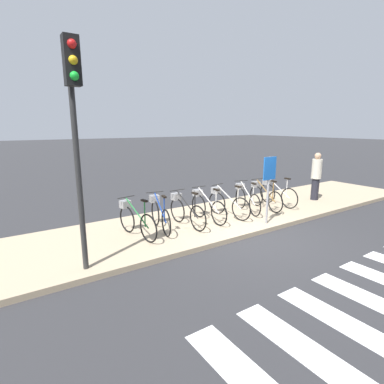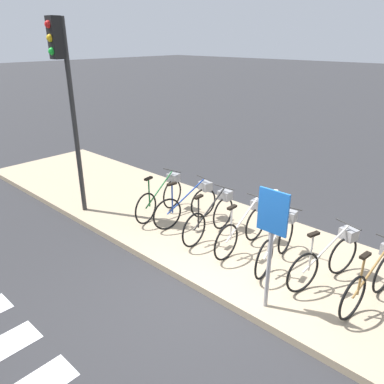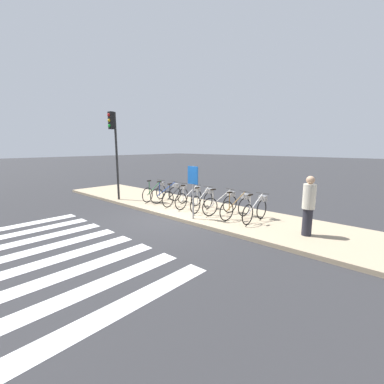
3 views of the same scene
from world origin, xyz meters
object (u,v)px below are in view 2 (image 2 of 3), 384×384
(parked_bicycle_0, at_px, (162,195))
(parked_bicycle_4, at_px, (278,240))
(parked_bicycle_2, at_px, (212,215))
(sign_post, at_px, (272,230))
(parked_bicycle_5, at_px, (328,257))
(parked_bicycle_3, at_px, (245,226))
(traffic_light, at_px, (64,80))
(parked_bicycle_1, at_px, (190,203))
(parked_bicycle_6, at_px, (374,277))

(parked_bicycle_0, height_order, parked_bicycle_4, same)
(parked_bicycle_2, height_order, sign_post, sign_post)
(parked_bicycle_2, relative_size, sign_post, 0.88)
(parked_bicycle_5, bearing_deg, parked_bicycle_3, -178.42)
(parked_bicycle_2, distance_m, traffic_light, 3.90)
(parked_bicycle_0, relative_size, parked_bicycle_2, 0.99)
(parked_bicycle_1, bearing_deg, parked_bicycle_4, -2.54)
(parked_bicycle_6, bearing_deg, parked_bicycle_5, 174.48)
(parked_bicycle_1, bearing_deg, parked_bicycle_0, -171.25)
(parked_bicycle_4, bearing_deg, parked_bicycle_1, 177.46)
(parked_bicycle_4, height_order, traffic_light, traffic_light)
(traffic_light, bearing_deg, parked_bicycle_2, 21.87)
(parked_bicycle_4, xyz_separation_m, parked_bicycle_6, (1.55, -0.00, 0.00))
(parked_bicycle_1, distance_m, sign_post, 3.00)
(parked_bicycle_4, height_order, sign_post, sign_post)
(parked_bicycle_4, distance_m, parked_bicycle_5, 0.85)
(parked_bicycle_0, height_order, traffic_light, traffic_light)
(parked_bicycle_3, xyz_separation_m, traffic_light, (-3.59, -1.19, 2.39))
(parked_bicycle_3, distance_m, parked_bicycle_5, 1.55)
(parked_bicycle_4, bearing_deg, sign_post, -66.70)
(parked_bicycle_1, xyz_separation_m, sign_post, (2.62, -1.22, 0.80))
(parked_bicycle_3, relative_size, parked_bicycle_6, 1.01)
(parked_bicycle_4, height_order, parked_bicycle_6, same)
(parked_bicycle_1, height_order, sign_post, sign_post)
(parked_bicycle_5, bearing_deg, sign_post, -107.01)
(parked_bicycle_2, distance_m, parked_bicycle_4, 1.43)
(parked_bicycle_2, bearing_deg, parked_bicycle_5, 2.26)
(parked_bicycle_0, bearing_deg, sign_post, -18.47)
(parked_bicycle_1, bearing_deg, parked_bicycle_3, -2.79)
(parked_bicycle_4, bearing_deg, parked_bicycle_3, 177.98)
(parked_bicycle_5, bearing_deg, parked_bicycle_0, -178.73)
(parked_bicycle_3, relative_size, sign_post, 0.88)
(parked_bicycle_0, xyz_separation_m, parked_bicycle_2, (1.41, -0.01, 0.00))
(parked_bicycle_1, height_order, traffic_light, traffic_light)
(traffic_light, bearing_deg, parked_bicycle_3, 18.42)
(parked_bicycle_0, height_order, parked_bicycle_6, same)
(parked_bicycle_5, xyz_separation_m, sign_post, (-0.37, -1.19, 0.80))
(traffic_light, xyz_separation_m, sign_post, (4.77, 0.04, -1.59))
(parked_bicycle_3, xyz_separation_m, sign_post, (1.19, -1.15, 0.80))
(parked_bicycle_1, bearing_deg, parked_bicycle_6, -1.47)
(parked_bicycle_1, bearing_deg, traffic_light, -149.58)
(traffic_light, relative_size, sign_post, 2.19)
(parked_bicycle_1, relative_size, parked_bicycle_6, 0.99)
(parked_bicycle_3, height_order, traffic_light, traffic_light)
(parked_bicycle_1, relative_size, parked_bicycle_5, 1.02)
(parked_bicycle_4, bearing_deg, parked_bicycle_0, -179.71)
(parked_bicycle_0, height_order, parked_bicycle_5, same)
(parked_bicycle_0, xyz_separation_m, parked_bicycle_6, (4.40, 0.01, 0.00))
(parked_bicycle_6, bearing_deg, parked_bicycle_3, 179.37)
(parked_bicycle_3, bearing_deg, sign_post, -44.12)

